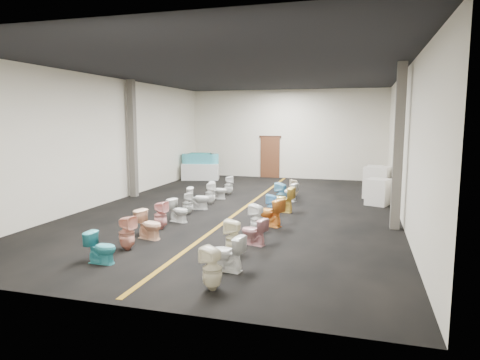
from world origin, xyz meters
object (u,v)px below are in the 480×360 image
(toilet_right_1, at_px, (227,253))
(toilet_right_2, at_px, (234,238))
(toilet_left_0, at_px, (101,248))
(toilet_right_4, at_px, (257,219))
(toilet_left_3, at_px, (161,215))
(toilet_right_0, at_px, (212,269))
(toilet_right_6, at_px, (272,207))
(toilet_right_3, at_px, (254,231))
(appliance_crate_c, at_px, (376,184))
(toilet_right_7, at_px, (282,199))
(display_table, at_px, (200,171))
(toilet_right_8, at_px, (281,194))
(toilet_left_6, at_px, (199,198))
(appliance_crate_b, at_px, (377,182))
(toilet_left_7, at_px, (210,193))
(appliance_crate_d, at_px, (375,176))
(toilet_left_5, at_px, (188,203))
(toilet_right_9, at_px, (289,192))
(bathtub, at_px, (200,158))
(toilet_left_8, at_px, (218,190))
(toilet_left_9, at_px, (229,185))
(toilet_right_10, at_px, (294,188))
(toilet_left_1, at_px, (127,233))
(appliance_crate_a, at_px, (378,192))
(toilet_left_2, at_px, (149,225))
(toilet_left_4, at_px, (179,211))

(toilet_right_1, relative_size, toilet_right_2, 0.88)
(toilet_left_0, relative_size, toilet_right_4, 0.83)
(toilet_left_3, distance_m, toilet_right_1, 3.79)
(toilet_right_0, height_order, toilet_right_6, toilet_right_0)
(toilet_left_0, height_order, toilet_right_3, toilet_left_0)
(appliance_crate_c, xyz_separation_m, toilet_right_7, (-3.05, -4.50, -0.00))
(display_table, relative_size, toilet_right_8, 2.18)
(toilet_left_6, xyz_separation_m, toilet_right_7, (2.76, 0.35, 0.04))
(toilet_right_2, xyz_separation_m, toilet_right_7, (0.17, 4.82, 0.00))
(appliance_crate_b, relative_size, toilet_left_7, 1.52)
(appliance_crate_d, distance_m, toilet_left_5, 9.56)
(toilet_right_3, bearing_deg, toilet_right_8, -159.46)
(toilet_right_0, distance_m, toilet_right_9, 8.65)
(bathtub, height_order, appliance_crate_b, bathtub)
(appliance_crate_c, bearing_deg, toilet_left_3, -127.49)
(toilet_left_0, xyz_separation_m, toilet_left_8, (-0.05, 7.65, -0.00))
(toilet_right_2, relative_size, toilet_right_8, 0.99)
(toilet_left_0, xyz_separation_m, toilet_left_9, (0.05, 8.64, 0.05))
(toilet_left_0, relative_size, toilet_right_3, 1.01)
(toilet_right_3, height_order, toilet_right_9, toilet_right_9)
(bathtub, distance_m, toilet_right_7, 8.39)
(appliance_crate_b, bearing_deg, toilet_right_9, -153.50)
(toilet_right_4, distance_m, toilet_right_7, 2.88)
(appliance_crate_b, distance_m, toilet_right_7, 4.64)
(toilet_right_10, bearing_deg, toilet_left_8, -88.15)
(toilet_left_8, bearing_deg, toilet_left_1, 175.15)
(toilet_right_6, bearing_deg, toilet_left_1, -35.04)
(appliance_crate_d, bearing_deg, toilet_right_6, -112.80)
(toilet_right_3, relative_size, toilet_right_6, 0.86)
(toilet_left_9, height_order, toilet_right_2, toilet_right_2)
(display_table, relative_size, appliance_crate_a, 1.96)
(toilet_left_1, distance_m, toilet_right_4, 3.36)
(toilet_left_0, bearing_deg, appliance_crate_b, -29.40)
(toilet_left_5, relative_size, toilet_right_6, 0.94)
(toilet_left_2, relative_size, toilet_left_6, 0.98)
(appliance_crate_c, bearing_deg, toilet_left_7, -145.83)
(toilet_left_3, bearing_deg, appliance_crate_a, -43.82)
(bathtub, distance_m, toilet_right_9, 6.96)
(toilet_left_1, height_order, toilet_left_4, toilet_left_1)
(display_table, distance_m, toilet_right_0, 14.21)
(toilet_left_6, bearing_deg, toilet_left_0, 169.52)
(display_table, height_order, appliance_crate_b, appliance_crate_b)
(toilet_left_9, xyz_separation_m, toilet_right_9, (2.54, -0.70, -0.04))
(display_table, height_order, toilet_right_7, toilet_right_7)
(appliance_crate_b, bearing_deg, toilet_right_6, -124.39)
(toilet_right_10, bearing_deg, toilet_right_4, -23.01)
(toilet_left_1, bearing_deg, toilet_right_9, -10.12)
(toilet_left_2, distance_m, toilet_left_5, 2.88)
(toilet_left_3, relative_size, toilet_right_7, 0.94)
(toilet_left_1, bearing_deg, toilet_left_3, 13.43)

